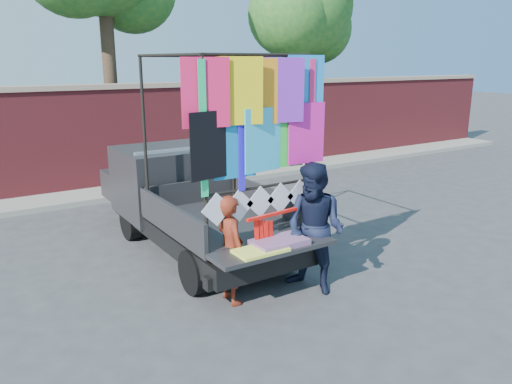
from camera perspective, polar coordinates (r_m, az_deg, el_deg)
ground at (r=7.04m, az=-2.54°, el=-11.99°), size 90.00×90.00×0.00m
brick_wall at (r=12.96m, az=-18.54°, el=5.87°), size 30.00×0.45×2.61m
curb at (r=12.55m, az=-17.25°, el=-0.22°), size 30.00×1.20×0.12m
tree_right at (r=17.32m, az=5.69°, el=19.99°), size 4.20×3.30×6.62m
pickup_truck at (r=8.97m, az=-8.51°, el=-0.51°), size 2.06×5.18×3.26m
woman at (r=6.66m, az=-2.94°, el=-6.56°), size 0.36×0.55×1.49m
man at (r=6.95m, az=6.74°, el=-4.19°), size 0.97×1.08×1.84m
streamer_bundle at (r=6.66m, az=1.39°, el=-4.19°), size 0.89×0.14×0.62m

